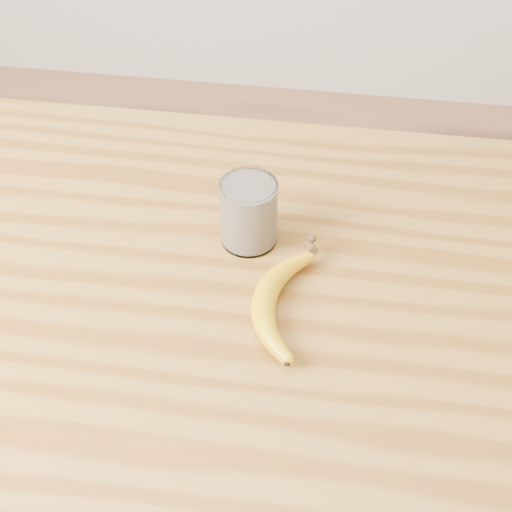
# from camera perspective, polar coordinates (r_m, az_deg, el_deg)

# --- Properties ---
(table) EXTENTS (1.20, 0.80, 0.90)m
(table) POSITION_cam_1_polar(r_m,az_deg,el_deg) (1.06, -8.00, -6.68)
(table) COLOR olive
(table) RESTS_ON ground
(smoothie_glass) EXTENTS (0.08, 0.08, 0.10)m
(smoothie_glass) POSITION_cam_1_polar(r_m,az_deg,el_deg) (0.98, -0.58, 3.48)
(smoothie_glass) COLOR white
(smoothie_glass) RESTS_ON table
(banana) EXTENTS (0.11, 0.27, 0.03)m
(banana) POSITION_cam_1_polar(r_m,az_deg,el_deg) (0.91, 0.63, -3.49)
(banana) COLOR #D39B0A
(banana) RESTS_ON table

